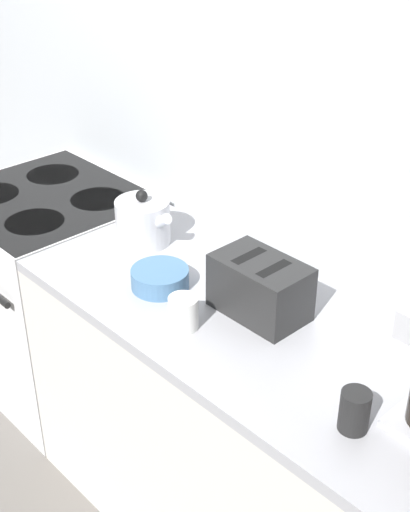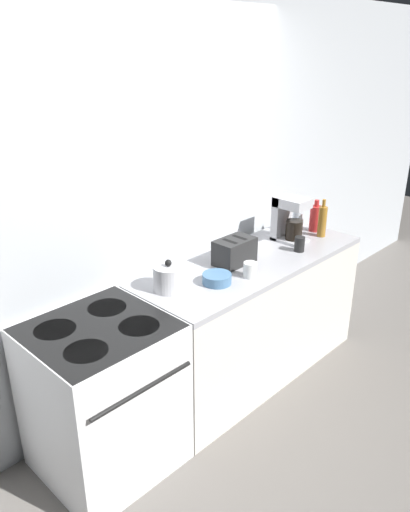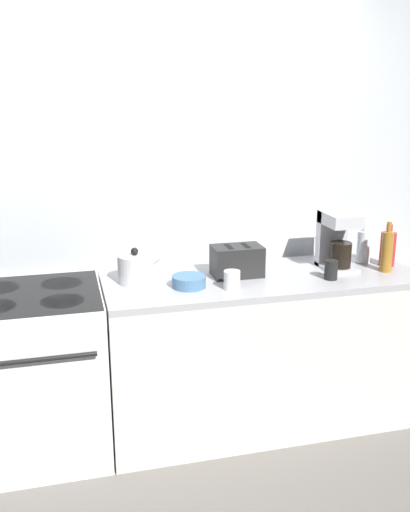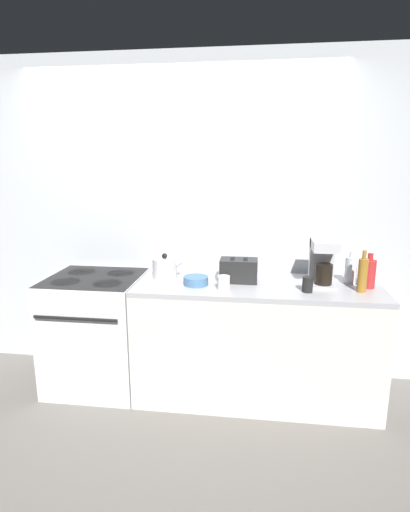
{
  "view_description": "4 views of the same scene",
  "coord_description": "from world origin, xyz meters",
  "px_view_note": "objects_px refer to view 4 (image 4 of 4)",
  "views": [
    {
      "loc": [
        1.65,
        -0.92,
        2.09
      ],
      "look_at": [
        0.29,
        0.34,
        1.02
      ],
      "focal_mm": 50.0,
      "sensor_mm": 36.0,
      "label": 1
    },
    {
      "loc": [
        -1.84,
        -1.62,
        2.25
      ],
      "look_at": [
        0.24,
        0.4,
        1.02
      ],
      "focal_mm": 35.0,
      "sensor_mm": 36.0,
      "label": 2
    },
    {
      "loc": [
        -0.43,
        -2.53,
        1.88
      ],
      "look_at": [
        0.32,
        0.41,
        1.01
      ],
      "focal_mm": 40.0,
      "sensor_mm": 36.0,
      "label": 3
    },
    {
      "loc": [
        0.61,
        -2.5,
        1.76
      ],
      "look_at": [
        0.24,
        0.38,
        1.08
      ],
      "focal_mm": 28.0,
      "sensor_mm": 36.0,
      "label": 4
    }
  ],
  "objects_px": {
    "coffee_maker": "(323,261)",
    "bottle_clear": "(351,270)",
    "cup_black": "(308,284)",
    "bottle_amber": "(363,275)",
    "bowl": "(196,281)",
    "kettle": "(165,268)",
    "toaster": "(239,270)",
    "cup_white": "(224,283)",
    "stove": "(97,330)",
    "bottle_red": "(369,273)"
  },
  "relations": [
    {
      "from": "coffee_maker",
      "to": "bottle_clear",
      "type": "relative_size",
      "value": 1.37
    },
    {
      "from": "bottle_clear",
      "to": "cup_black",
      "type": "bearing_deg",
      "value": -143.31
    },
    {
      "from": "bottle_amber",
      "to": "bowl",
      "type": "bearing_deg",
      "value": 179.31
    },
    {
      "from": "kettle",
      "to": "bowl",
      "type": "relative_size",
      "value": 1.3
    },
    {
      "from": "toaster",
      "to": "cup_white",
      "type": "xyz_separation_m",
      "value": [
        -0.09,
        -0.21,
        -0.04
      ]
    },
    {
      "from": "kettle",
      "to": "toaster",
      "type": "xyz_separation_m",
      "value": [
        0.56,
        -0.02,
        0.01
      ]
    },
    {
      "from": "bowl",
      "to": "stove",
      "type": "bearing_deg",
      "value": 173.78
    },
    {
      "from": "bottle_amber",
      "to": "kettle",
      "type": "bearing_deg",
      "value": 173.57
    },
    {
      "from": "kettle",
      "to": "cup_white",
      "type": "bearing_deg",
      "value": -26.45
    },
    {
      "from": "kettle",
      "to": "coffee_maker",
      "type": "bearing_deg",
      "value": -0.87
    },
    {
      "from": "bottle_amber",
      "to": "cup_white",
      "type": "bearing_deg",
      "value": -175.45
    },
    {
      "from": "coffee_maker",
      "to": "cup_white",
      "type": "distance_m",
      "value": 0.74
    },
    {
      "from": "kettle",
      "to": "bowl",
      "type": "bearing_deg",
      "value": -29.14
    },
    {
      "from": "bottle_red",
      "to": "cup_white",
      "type": "height_order",
      "value": "bottle_red"
    },
    {
      "from": "kettle",
      "to": "bottle_amber",
      "type": "relative_size",
      "value": 0.81
    },
    {
      "from": "kettle",
      "to": "bottle_amber",
      "type": "height_order",
      "value": "bottle_amber"
    },
    {
      "from": "cup_black",
      "to": "bowl",
      "type": "relative_size",
      "value": 0.59
    },
    {
      "from": "cup_black",
      "to": "bowl",
      "type": "distance_m",
      "value": 0.79
    },
    {
      "from": "cup_white",
      "to": "bottle_red",
      "type": "bearing_deg",
      "value": 9.97
    },
    {
      "from": "bottle_clear",
      "to": "bowl",
      "type": "relative_size",
      "value": 1.34
    },
    {
      "from": "cup_black",
      "to": "bowl",
      "type": "height_order",
      "value": "cup_black"
    },
    {
      "from": "cup_black",
      "to": "coffee_maker",
      "type": "bearing_deg",
      "value": 57.28
    },
    {
      "from": "coffee_maker",
      "to": "bowl",
      "type": "bearing_deg",
      "value": -172.01
    },
    {
      "from": "coffee_maker",
      "to": "bowl",
      "type": "xyz_separation_m",
      "value": [
        -0.91,
        -0.13,
        -0.14
      ]
    },
    {
      "from": "coffee_maker",
      "to": "bowl",
      "type": "distance_m",
      "value": 0.93
    },
    {
      "from": "coffee_maker",
      "to": "bowl",
      "type": "relative_size",
      "value": 1.84
    },
    {
      "from": "kettle",
      "to": "bottle_clear",
      "type": "relative_size",
      "value": 0.97
    },
    {
      "from": "kettle",
      "to": "bottle_amber",
      "type": "distance_m",
      "value": 1.42
    },
    {
      "from": "stove",
      "to": "bottle_red",
      "type": "distance_m",
      "value": 2.11
    },
    {
      "from": "kettle",
      "to": "cup_black",
      "type": "height_order",
      "value": "kettle"
    },
    {
      "from": "bottle_red",
      "to": "bottle_amber",
      "type": "distance_m",
      "value": 0.13
    },
    {
      "from": "kettle",
      "to": "bowl",
      "type": "distance_m",
      "value": 0.3
    },
    {
      "from": "kettle",
      "to": "bottle_red",
      "type": "distance_m",
      "value": 1.48
    },
    {
      "from": "bowl",
      "to": "cup_white",
      "type": "bearing_deg",
      "value": -22.93
    },
    {
      "from": "bottle_clear",
      "to": "cup_white",
      "type": "distance_m",
      "value": 0.95
    },
    {
      "from": "bottle_red",
      "to": "bottle_amber",
      "type": "bearing_deg",
      "value": -124.06
    },
    {
      "from": "bottle_red",
      "to": "bowl",
      "type": "bearing_deg",
      "value": -175.83
    },
    {
      "from": "bottle_red",
      "to": "cup_black",
      "type": "xyz_separation_m",
      "value": [
        -0.44,
        -0.16,
        -0.05
      ]
    },
    {
      "from": "toaster",
      "to": "bottle_amber",
      "type": "xyz_separation_m",
      "value": [
        0.85,
        -0.14,
        0.04
      ]
    },
    {
      "from": "stove",
      "to": "cup_black",
      "type": "distance_m",
      "value": 1.68
    },
    {
      "from": "stove",
      "to": "bottle_amber",
      "type": "bearing_deg",
      "value": -2.99
    },
    {
      "from": "toaster",
      "to": "bottle_clear",
      "type": "relative_size",
      "value": 1.15
    },
    {
      "from": "kettle",
      "to": "bottle_clear",
      "type": "bearing_deg",
      "value": 1.61
    },
    {
      "from": "toaster",
      "to": "bottle_clear",
      "type": "xyz_separation_m",
      "value": [
        0.82,
        0.06,
        0.01
      ]
    },
    {
      "from": "coffee_maker",
      "to": "bottle_clear",
      "type": "distance_m",
      "value": 0.23
    },
    {
      "from": "cup_white",
      "to": "kettle",
      "type": "bearing_deg",
      "value": 153.55
    },
    {
      "from": "stove",
      "to": "bottle_red",
      "type": "bearing_deg",
      "value": 0.01
    },
    {
      "from": "coffee_maker",
      "to": "cup_white",
      "type": "xyz_separation_m",
      "value": [
        -0.7,
        -0.22,
        -0.13
      ]
    },
    {
      "from": "kettle",
      "to": "bowl",
      "type": "height_order",
      "value": "kettle"
    },
    {
      "from": "kettle",
      "to": "bottle_clear",
      "type": "distance_m",
      "value": 1.38
    }
  ]
}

